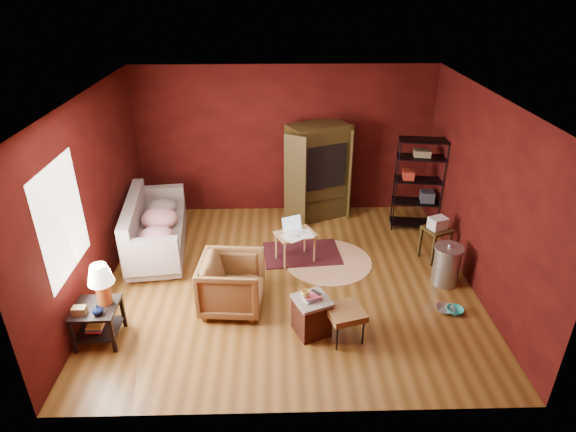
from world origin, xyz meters
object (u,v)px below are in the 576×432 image
wire_shelving (419,181)px  laptop_desk (295,236)px  sofa (154,233)px  tv_armoire (317,171)px  armchair (232,281)px  hamper (312,315)px  side_table (99,296)px

wire_shelving → laptop_desk: bearing=-145.2°
sofa → tv_armoire: size_ratio=1.01×
tv_armoire → wire_shelving: 1.83m
laptop_desk → wire_shelving: 2.55m
armchair → wire_shelving: bearing=-49.3°
sofa → wire_shelving: (4.58, 0.76, 0.57)m
armchair → hamper: armchair is taller
sofa → laptop_desk: size_ratio=2.47×
tv_armoire → wire_shelving: tv_armoire is taller
tv_armoire → side_table: bearing=-155.6°
side_table → laptop_desk: (2.51, 1.77, -0.18)m
armchair → hamper: bearing=-112.8°
hamper → tv_armoire: bearing=84.5°
sofa → side_table: (-0.17, -2.13, 0.28)m
hamper → laptop_desk: bearing=94.9°
side_table → wire_shelving: wire_shelving is taller
wire_shelving → tv_armoire: bearing=173.2°
armchair → wire_shelving: (3.16, 2.31, 0.50)m
wire_shelving → sofa: bearing=-162.2°
sofa → hamper: size_ratio=3.05×
tv_armoire → wire_shelving: size_ratio=1.07×
armchair → sofa: bearing=47.2°
hamper → tv_armoire: size_ratio=0.33×
sofa → laptop_desk: (2.34, -0.35, 0.10)m
side_table → laptop_desk: bearing=35.2°
tv_armoire → wire_shelving: (1.77, -0.48, -0.02)m
side_table → hamper: bearing=0.6°
sofa → laptop_desk: 2.37m
armchair → tv_armoire: bearing=-21.9°
side_table → wire_shelving: (4.76, 2.89, 0.29)m
armchair → side_table: (-1.60, -0.58, 0.21)m
hamper → side_table: bearing=-179.4°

